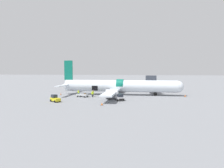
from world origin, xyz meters
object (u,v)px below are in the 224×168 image
at_px(airplane, 118,86).
at_px(ground_crew_loader_b, 78,93).
at_px(baggage_tug_mid, 120,98).
at_px(ground_crew_driver, 93,93).
at_px(baggage_cart_loading, 83,95).
at_px(baggage_tug_lead, 55,99).
at_px(ground_crew_loader_a, 92,94).

xyz_separation_m(airplane, ground_crew_loader_b, (-11.00, -3.96, -1.63)).
bearing_deg(baggage_tug_mid, ground_crew_driver, 141.84).
xyz_separation_m(baggage_tug_mid, baggage_cart_loading, (-10.76, 5.08, -0.23)).
relative_size(airplane, baggage_tug_lead, 11.98).
distance_m(baggage_cart_loading, ground_crew_loader_b, 2.79).
distance_m(airplane, ground_crew_loader_a, 8.93).
relative_size(baggage_cart_loading, ground_crew_driver, 2.35).
relative_size(baggage_cart_loading, ground_crew_loader_b, 2.31).
bearing_deg(baggage_tug_lead, baggage_cart_loading, 66.04).
bearing_deg(ground_crew_driver, baggage_tug_lead, -122.40).
relative_size(baggage_tug_mid, ground_crew_driver, 1.59).
xyz_separation_m(ground_crew_loader_a, ground_crew_driver, (-0.17, 1.42, 0.01)).
bearing_deg(baggage_tug_mid, ground_crew_loader_b, 150.76).
distance_m(airplane, baggage_tug_mid, 11.32).
bearing_deg(ground_crew_loader_a, ground_crew_loader_b, 156.03).
height_order(airplane, ground_crew_loader_a, airplane).
distance_m(airplane, baggage_tug_lead, 19.93).
bearing_deg(ground_crew_loader_b, ground_crew_loader_a, -23.97).
relative_size(baggage_cart_loading, ground_crew_loader_a, 2.37).
bearing_deg(airplane, baggage_tug_mid, -81.55).
distance_m(baggage_tug_mid, ground_crew_loader_a, 9.47).
bearing_deg(ground_crew_loader_a, ground_crew_driver, 96.99).
xyz_separation_m(airplane, ground_crew_loader_a, (-6.38, -6.02, -1.66)).
distance_m(baggage_tug_lead, ground_crew_loader_b, 11.15).
height_order(baggage_cart_loading, ground_crew_loader_a, ground_crew_loader_a).
bearing_deg(baggage_tug_lead, baggage_tug_mid, 14.71).
distance_m(baggage_cart_loading, ground_crew_loader_a, 2.78).
bearing_deg(ground_crew_driver, ground_crew_loader_a, -83.01).
height_order(baggage_tug_mid, baggage_cart_loading, baggage_tug_mid).
xyz_separation_m(ground_crew_loader_b, ground_crew_driver, (4.45, -0.64, -0.02)).
xyz_separation_m(airplane, baggage_tug_mid, (1.64, -11.04, -1.87)).
bearing_deg(airplane, baggage_cart_loading, -146.80).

